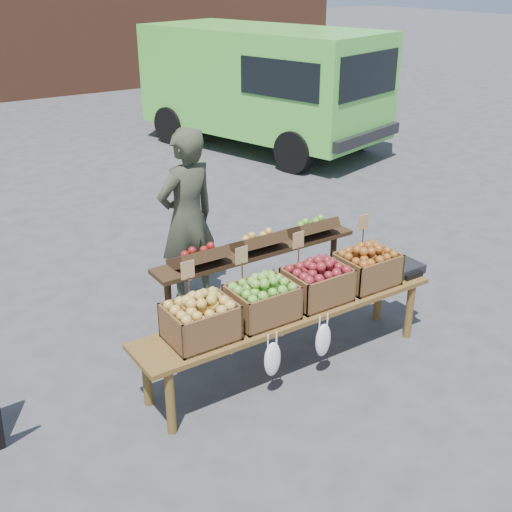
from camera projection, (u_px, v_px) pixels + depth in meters
ground at (189, 378)px, 5.30m from camera, size 80.00×80.00×0.00m
delivery_van at (262, 89)px, 11.69m from camera, size 3.39×5.17×2.13m
vendor at (187, 219)px, 6.15m from camera, size 0.72×0.54×1.79m
back_table at (257, 277)px, 5.86m from camera, size 2.10×0.44×1.04m
display_bench at (289, 338)px, 5.33m from camera, size 2.70×0.56×0.57m
crate_golden_apples at (201, 322)px, 4.74m from camera, size 0.50×0.40×0.28m
crate_russet_pears at (262, 302)px, 5.01m from camera, size 0.50×0.40×0.28m
crate_red_apples at (317, 285)px, 5.29m from camera, size 0.50×0.40×0.28m
crate_green_apples at (367, 269)px, 5.57m from camera, size 0.50×0.40×0.28m
weighing_scale at (401, 268)px, 5.82m from camera, size 0.34×0.30×0.08m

